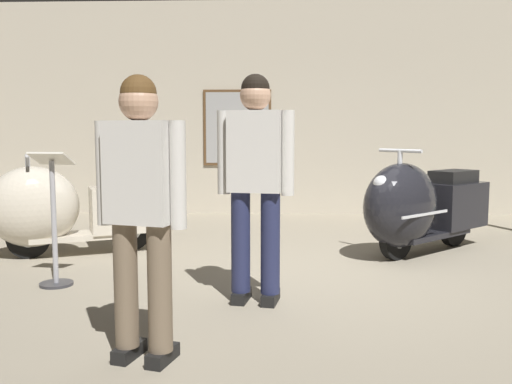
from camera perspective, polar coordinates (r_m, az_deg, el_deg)
ground_plane at (r=5.23m, az=7.38°, el=-8.36°), size 60.00×60.00×0.00m
showroom_back_wall at (r=8.98m, az=5.31°, el=8.39°), size 18.00×0.24×3.31m
scooter_0 at (r=6.24m, az=-19.02°, el=-1.63°), size 1.83×1.18×1.09m
scooter_1 at (r=6.17m, az=16.06°, el=-1.44°), size 1.72×1.64×1.13m
visitor_0 at (r=4.20m, az=-0.06°, el=1.98°), size 0.58×0.32×1.73m
visitor_1 at (r=3.18m, az=-11.60°, el=-0.70°), size 0.53×0.33×1.62m
info_stanchion at (r=5.05m, az=-19.77°, el=-3.66°), size 0.34×0.28×1.14m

